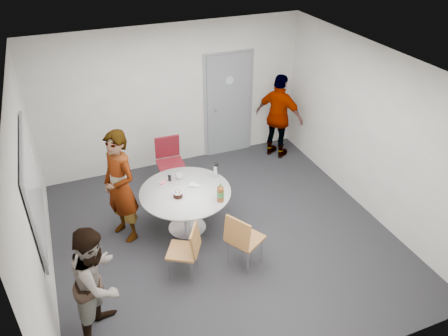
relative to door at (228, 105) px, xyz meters
name	(u,v)px	position (x,y,z in m)	size (l,w,h in m)	color
floor	(223,237)	(-1.10, -2.48, -1.03)	(5.00, 5.00, 0.00)	black
ceiling	(223,69)	(-1.10, -2.48, 1.67)	(5.00, 5.00, 0.00)	silver
wall_back	(173,98)	(-1.10, 0.02, 0.32)	(5.00, 5.00, 0.00)	silver
wall_left	(32,203)	(-3.60, -2.48, 0.32)	(5.00, 5.00, 0.00)	silver
wall_right	(370,132)	(1.40, -2.48, 0.32)	(5.00, 5.00, 0.00)	silver
wall_front	(322,290)	(-1.10, -4.98, 0.32)	(5.00, 5.00, 0.00)	silver
door	(228,105)	(0.00, 0.00, 0.00)	(1.02, 0.17, 2.12)	gray
whiteboard	(33,186)	(-3.56, -2.28, 0.42)	(0.04, 1.90, 1.25)	gray
table	(187,196)	(-1.53, -2.08, -0.40)	(1.39, 1.39, 1.03)	silver
chair_near_left	(188,247)	(-1.84, -3.04, -0.53)	(0.56, 0.54, 0.82)	#8F5E2C
chair_near_right	(242,237)	(-1.10, -3.17, -0.48)	(0.61, 0.59, 0.89)	#8F5E2C
chair_far	(169,157)	(-1.45, -0.79, -0.44)	(0.48, 0.52, 0.96)	maroon
person_main	(120,187)	(-2.48, -1.86, -0.13)	(0.65, 0.43, 1.79)	#A5C6EA
person_left	(98,281)	(-3.05, -3.47, -0.27)	(0.74, 0.58, 1.52)	white
person_right	(279,117)	(0.85, -0.53, -0.17)	(1.00, 0.42, 1.71)	black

